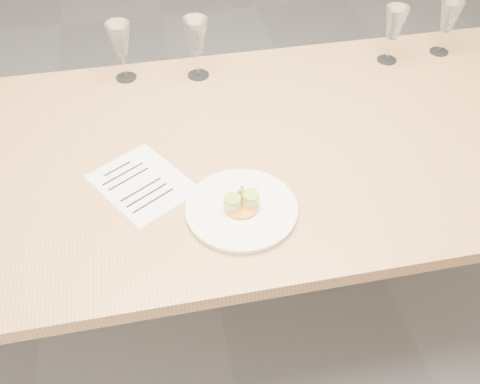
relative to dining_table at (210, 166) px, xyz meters
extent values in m
plane|color=slate|center=(0.00, 0.00, -0.68)|extent=(7.00, 7.00, 0.00)
cube|color=tan|center=(0.00, 0.00, 0.05)|extent=(2.40, 1.00, 0.04)
cylinder|color=tan|center=(1.10, 0.40, -0.33)|extent=(0.07, 0.07, 0.71)
cylinder|color=white|center=(0.04, -0.26, 0.07)|extent=(0.28, 0.28, 0.01)
cylinder|color=white|center=(0.04, -0.26, 0.08)|extent=(0.28, 0.28, 0.01)
cylinder|color=gold|center=(0.04, -0.26, 0.09)|extent=(0.09, 0.09, 0.01)
cylinder|color=beige|center=(0.02, -0.26, 0.10)|extent=(0.04, 0.04, 0.03)
cylinder|color=beige|center=(0.07, -0.25, 0.10)|extent=(0.04, 0.04, 0.03)
cylinder|color=#A3C737|center=(0.02, -0.26, 0.12)|extent=(0.04, 0.04, 0.01)
cylinder|color=#A3C737|center=(0.07, -0.25, 0.12)|extent=(0.04, 0.04, 0.01)
cylinder|color=tan|center=(0.10, -0.30, 0.08)|extent=(0.04, 0.04, 0.00)
cube|color=white|center=(-0.20, -0.10, 0.07)|extent=(0.31, 0.33, 0.00)
cube|color=black|center=(-0.26, -0.03, 0.07)|extent=(0.07, 0.05, 0.00)
cube|color=black|center=(-0.25, -0.06, 0.07)|extent=(0.11, 0.07, 0.00)
cube|color=black|center=(-0.23, -0.08, 0.07)|extent=(0.11, 0.07, 0.00)
cube|color=black|center=(-0.20, -0.13, 0.07)|extent=(0.11, 0.07, 0.00)
cube|color=black|center=(-0.19, -0.15, 0.07)|extent=(0.11, 0.07, 0.00)
cube|color=black|center=(-0.18, -0.18, 0.07)|extent=(0.11, 0.07, 0.00)
cylinder|color=white|center=(-0.22, 0.41, 0.07)|extent=(0.07, 0.07, 0.00)
cylinder|color=white|center=(-0.22, 0.41, 0.11)|extent=(0.01, 0.01, 0.08)
cone|color=white|center=(-0.22, 0.41, 0.21)|extent=(0.08, 0.08, 0.11)
cylinder|color=white|center=(0.02, 0.38, 0.07)|extent=(0.07, 0.07, 0.00)
cylinder|color=white|center=(0.02, 0.38, 0.11)|extent=(0.01, 0.01, 0.09)
cone|color=white|center=(0.02, 0.38, 0.21)|extent=(0.08, 0.08, 0.11)
cylinder|color=white|center=(0.68, 0.35, 0.07)|extent=(0.07, 0.07, 0.00)
cylinder|color=white|center=(0.68, 0.35, 0.11)|extent=(0.01, 0.01, 0.08)
cone|color=white|center=(0.68, 0.35, 0.21)|extent=(0.08, 0.08, 0.11)
cylinder|color=white|center=(0.88, 0.36, 0.07)|extent=(0.07, 0.07, 0.00)
cylinder|color=white|center=(0.88, 0.36, 0.11)|extent=(0.01, 0.01, 0.08)
cone|color=white|center=(0.88, 0.36, 0.20)|extent=(0.08, 0.08, 0.10)
camera|label=1|loc=(-0.14, -1.16, 1.06)|focal=40.00mm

